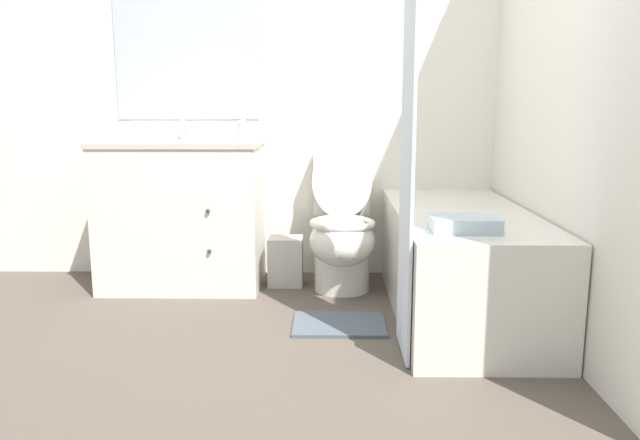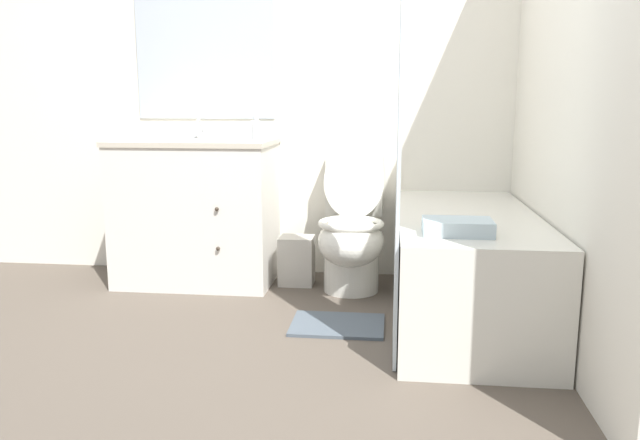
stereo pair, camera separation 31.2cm
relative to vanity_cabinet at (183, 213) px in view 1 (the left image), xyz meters
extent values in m
plane|color=brown|center=(0.73, -1.41, -0.45)|extent=(14.00, 14.00, 0.00)
cube|color=white|center=(0.73, 0.31, 0.80)|extent=(8.00, 0.05, 2.50)
cube|color=#B2BCC6|center=(0.00, 0.28, 1.02)|extent=(0.90, 0.01, 0.93)
cube|color=white|center=(1.97, -0.56, 0.80)|extent=(0.05, 2.69, 2.50)
cube|color=silver|center=(0.00, 0.00, -0.02)|extent=(0.94, 0.57, 0.86)
cube|color=beige|center=(0.00, 0.00, 0.42)|extent=(0.96, 0.59, 0.03)
cylinder|color=silver|center=(0.00, 0.00, 0.38)|extent=(0.29, 0.29, 0.10)
sphere|color=#382D23|center=(0.21, -0.30, 0.06)|extent=(0.02, 0.02, 0.02)
sphere|color=#382D23|center=(0.21, -0.30, -0.17)|extent=(0.02, 0.02, 0.02)
cylinder|color=silver|center=(0.00, 0.19, 0.46)|extent=(0.04, 0.04, 0.04)
cylinder|color=silver|center=(0.00, 0.15, 0.52)|extent=(0.02, 0.11, 0.09)
cylinder|color=silver|center=(-0.06, 0.19, 0.46)|extent=(0.03, 0.03, 0.04)
cylinder|color=silver|center=(0.05, 0.19, 0.46)|extent=(0.03, 0.03, 0.04)
cylinder|color=silver|center=(0.97, -0.09, -0.34)|extent=(0.33, 0.33, 0.23)
ellipsoid|color=silver|center=(0.97, -0.15, -0.14)|extent=(0.39, 0.47, 0.29)
torus|color=silver|center=(0.97, -0.15, -0.03)|extent=(0.38, 0.38, 0.04)
cube|color=silver|center=(0.97, 0.17, 0.16)|extent=(0.35, 0.18, 0.39)
ellipsoid|color=silver|center=(0.97, 0.06, 0.19)|extent=(0.37, 0.14, 0.44)
cube|color=silver|center=(1.58, -0.51, -0.17)|extent=(0.69, 1.59, 0.56)
cube|color=#A5A7A2|center=(1.58, -0.51, 0.10)|extent=(0.57, 1.47, 0.01)
cube|color=silver|center=(1.23, -1.03, 0.56)|extent=(0.01, 0.39, 2.01)
cube|color=#B7B2A8|center=(0.62, 0.00, -0.30)|extent=(0.21, 0.18, 0.30)
cube|color=silver|center=(0.35, 0.11, 0.48)|extent=(0.14, 0.12, 0.09)
ellipsoid|color=white|center=(0.35, 0.11, 0.54)|extent=(0.06, 0.04, 0.03)
cylinder|color=silver|center=(0.37, 0.05, 0.49)|extent=(0.05, 0.05, 0.11)
cylinder|color=silver|center=(0.37, 0.05, 0.57)|extent=(0.03, 0.03, 0.03)
cube|color=white|center=(-0.32, -0.15, 0.48)|extent=(0.24, 0.17, 0.09)
cube|color=silver|center=(1.48, -1.04, 0.14)|extent=(0.29, 0.20, 0.07)
cube|color=#4C5660|center=(0.94, -0.71, -0.44)|extent=(0.47, 0.35, 0.02)
camera|label=1|loc=(0.89, -3.72, 0.67)|focal=35.00mm
camera|label=2|loc=(1.20, -3.70, 0.67)|focal=35.00mm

